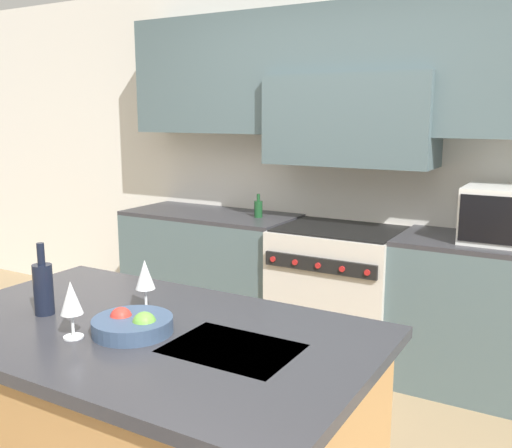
# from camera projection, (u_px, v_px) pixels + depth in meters

# --- Properties ---
(back_cabinetry) EXTENTS (10.00, 0.46, 2.70)m
(back_cabinetry) POSITION_uv_depth(u_px,v_px,m) (357.00, 128.00, 3.95)
(back_cabinetry) COLOR silver
(back_cabinetry) RESTS_ON ground_plane
(back_counter) EXTENTS (3.49, 0.62, 0.94)m
(back_counter) POSITION_uv_depth(u_px,v_px,m) (339.00, 293.00, 3.95)
(back_counter) COLOR #4C6066
(back_counter) RESTS_ON ground_plane
(range_stove) EXTENTS (0.82, 0.70, 0.94)m
(range_stove) POSITION_uv_depth(u_px,v_px,m) (338.00, 294.00, 3.93)
(range_stove) COLOR beige
(range_stove) RESTS_ON ground_plane
(kitchen_island) EXTENTS (1.75, 1.02, 0.91)m
(kitchen_island) POSITION_uv_depth(u_px,v_px,m) (148.00, 436.00, 2.23)
(kitchen_island) COLOR #B7844C
(kitchen_island) RESTS_ON ground_plane
(wine_bottle) EXTENTS (0.08, 0.08, 0.29)m
(wine_bottle) POSITION_uv_depth(u_px,v_px,m) (43.00, 287.00, 2.26)
(wine_bottle) COLOR black
(wine_bottle) RESTS_ON kitchen_island
(wine_glass_near) EXTENTS (0.08, 0.08, 0.21)m
(wine_glass_near) POSITION_uv_depth(u_px,v_px,m) (71.00, 299.00, 2.01)
(wine_glass_near) COLOR white
(wine_glass_near) RESTS_ON kitchen_island
(wine_glass_far) EXTENTS (0.08, 0.08, 0.21)m
(wine_glass_far) POSITION_uv_depth(u_px,v_px,m) (145.00, 276.00, 2.30)
(wine_glass_far) COLOR white
(wine_glass_far) RESTS_ON kitchen_island
(fruit_bowl) EXTENTS (0.29, 0.29, 0.09)m
(fruit_bowl) POSITION_uv_depth(u_px,v_px,m) (133.00, 325.00, 2.08)
(fruit_bowl) COLOR #384C6B
(fruit_bowl) RESTS_ON kitchen_island
(oil_bottle_on_counter) EXTENTS (0.06, 0.06, 0.17)m
(oil_bottle_on_counter) POSITION_uv_depth(u_px,v_px,m) (258.00, 208.00, 4.18)
(oil_bottle_on_counter) COLOR #194723
(oil_bottle_on_counter) RESTS_ON back_counter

